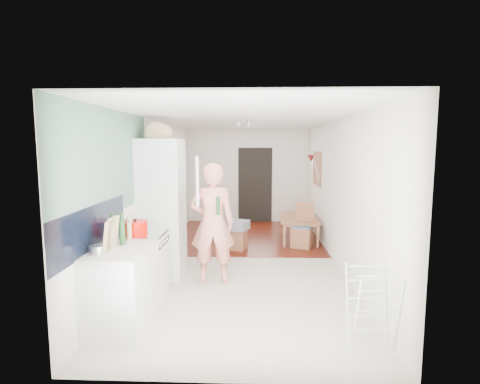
# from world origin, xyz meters

# --- Properties ---
(room_shell) EXTENTS (3.20, 7.00, 2.50)m
(room_shell) POSITION_xyz_m (0.00, 0.00, 1.25)
(room_shell) COLOR white
(room_shell) RESTS_ON ground
(floor) EXTENTS (3.20, 7.00, 0.01)m
(floor) POSITION_xyz_m (0.00, 0.00, 0.00)
(floor) COLOR #BCB0A1
(floor) RESTS_ON ground
(wood_floor_overlay) EXTENTS (3.20, 3.30, 0.01)m
(wood_floor_overlay) POSITION_xyz_m (0.00, 1.85, 0.01)
(wood_floor_overlay) COLOR #601208
(wood_floor_overlay) RESTS_ON room_shell
(sage_wall_panel) EXTENTS (0.02, 3.00, 1.30)m
(sage_wall_panel) POSITION_xyz_m (-1.59, -2.00, 1.85)
(sage_wall_panel) COLOR slate
(sage_wall_panel) RESTS_ON room_shell
(tile_splashback) EXTENTS (0.02, 1.90, 0.50)m
(tile_splashback) POSITION_xyz_m (-1.59, -2.55, 1.15)
(tile_splashback) COLOR black
(tile_splashback) RESTS_ON room_shell
(doorway_recess) EXTENTS (0.90, 0.04, 2.00)m
(doorway_recess) POSITION_xyz_m (0.20, 3.48, 1.00)
(doorway_recess) COLOR black
(doorway_recess) RESTS_ON room_shell
(base_cabinet) EXTENTS (0.60, 0.90, 0.86)m
(base_cabinet) POSITION_xyz_m (-1.30, -2.55, 0.43)
(base_cabinet) COLOR silver
(base_cabinet) RESTS_ON room_shell
(worktop) EXTENTS (0.62, 0.92, 0.06)m
(worktop) POSITION_xyz_m (-1.30, -2.55, 0.89)
(worktop) COLOR beige
(worktop) RESTS_ON room_shell
(range_cooker) EXTENTS (0.60, 0.60, 0.88)m
(range_cooker) POSITION_xyz_m (-1.30, -1.80, 0.44)
(range_cooker) COLOR silver
(range_cooker) RESTS_ON room_shell
(cooker_top) EXTENTS (0.60, 0.60, 0.04)m
(cooker_top) POSITION_xyz_m (-1.30, -1.80, 0.90)
(cooker_top) COLOR silver
(cooker_top) RESTS_ON room_shell
(fridge_housing) EXTENTS (0.66, 0.66, 2.15)m
(fridge_housing) POSITION_xyz_m (-1.27, -0.78, 1.07)
(fridge_housing) COLOR silver
(fridge_housing) RESTS_ON room_shell
(fridge_door) EXTENTS (0.14, 0.56, 0.70)m
(fridge_door) POSITION_xyz_m (-0.66, -1.08, 1.55)
(fridge_door) COLOR silver
(fridge_door) RESTS_ON room_shell
(fridge_interior) EXTENTS (0.02, 0.52, 0.66)m
(fridge_interior) POSITION_xyz_m (-0.96, -0.78, 1.55)
(fridge_interior) COLOR white
(fridge_interior) RESTS_ON room_shell
(pinboard) EXTENTS (0.03, 0.90, 0.70)m
(pinboard) POSITION_xyz_m (1.58, 1.90, 1.55)
(pinboard) COLOR tan
(pinboard) RESTS_ON room_shell
(pinboard_frame) EXTENTS (0.00, 0.94, 0.74)m
(pinboard_frame) POSITION_xyz_m (1.57, 1.90, 1.55)
(pinboard_frame) COLOR #91623D
(pinboard_frame) RESTS_ON room_shell
(wall_sconce) EXTENTS (0.18, 0.18, 0.16)m
(wall_sconce) POSITION_xyz_m (1.54, 2.55, 1.75)
(wall_sconce) COLOR maroon
(wall_sconce) RESTS_ON room_shell
(person) EXTENTS (0.82, 0.58, 2.13)m
(person) POSITION_xyz_m (-0.44, -1.07, 1.07)
(person) COLOR #EE8973
(person) RESTS_ON floor
(dining_table) EXTENTS (0.71, 1.25, 0.43)m
(dining_table) POSITION_xyz_m (1.16, 1.52, 0.22)
(dining_table) COLOR #91623D
(dining_table) RESTS_ON floor
(dining_chair) EXTENTS (0.49, 0.49, 0.90)m
(dining_chair) POSITION_xyz_m (1.15, 0.92, 0.45)
(dining_chair) COLOR #91623D
(dining_chair) RESTS_ON floor
(stool) EXTENTS (0.38, 0.38, 0.40)m
(stool) POSITION_xyz_m (-0.14, 0.70, 0.20)
(stool) COLOR #91623D
(stool) RESTS_ON floor
(grey_drape) EXTENTS (0.51, 0.51, 0.18)m
(grey_drape) POSITION_xyz_m (-0.16, 0.70, 0.50)
(grey_drape) COLOR gray
(grey_drape) RESTS_ON stool
(drying_rack) EXTENTS (0.45, 0.42, 0.82)m
(drying_rack) POSITION_xyz_m (1.38, -2.83, 0.41)
(drying_rack) COLOR silver
(drying_rack) RESTS_ON floor
(bread_bin) EXTENTS (0.39, 0.37, 0.18)m
(bread_bin) POSITION_xyz_m (-1.28, -0.77, 2.24)
(bread_bin) COLOR tan
(bread_bin) RESTS_ON fridge_housing
(red_casserole) EXTENTS (0.39, 0.39, 0.19)m
(red_casserole) POSITION_xyz_m (-1.33, -1.92, 1.01)
(red_casserole) COLOR #CF0A00
(red_casserole) RESTS_ON cooker_top
(steel_pan) EXTENTS (0.21, 0.21, 0.09)m
(steel_pan) POSITION_xyz_m (-1.46, -2.75, 0.97)
(steel_pan) COLOR silver
(steel_pan) RESTS_ON worktop
(held_bottle) EXTENTS (0.06, 0.06, 0.26)m
(held_bottle) POSITION_xyz_m (-0.34, -1.20, 1.19)
(held_bottle) COLOR #1D441F
(held_bottle) RESTS_ON person
(bottle_a) EXTENTS (0.08, 0.08, 0.31)m
(bottle_a) POSITION_xyz_m (-1.41, -2.45, 1.07)
(bottle_a) COLOR #1D441F
(bottle_a) RESTS_ON worktop
(bottle_b) EXTENTS (0.08, 0.08, 0.30)m
(bottle_b) POSITION_xyz_m (-1.33, -2.38, 1.07)
(bottle_b) COLOR #1D441F
(bottle_b) RESTS_ON worktop
(bottle_c) EXTENTS (0.11, 0.11, 0.24)m
(bottle_c) POSITION_xyz_m (-1.45, -2.40, 1.04)
(bottle_c) COLOR silver
(bottle_c) RESTS_ON worktop
(pepper_mill_front) EXTENTS (0.08, 0.08, 0.23)m
(pepper_mill_front) POSITION_xyz_m (-1.35, -2.02, 1.03)
(pepper_mill_front) COLOR tan
(pepper_mill_front) RESTS_ON worktop
(pepper_mill_back) EXTENTS (0.08, 0.08, 0.22)m
(pepper_mill_back) POSITION_xyz_m (-1.32, -2.16, 1.03)
(pepper_mill_back) COLOR tan
(pepper_mill_back) RESTS_ON worktop
(chopping_boards) EXTENTS (0.11, 0.27, 0.37)m
(chopping_boards) POSITION_xyz_m (-1.36, -2.64, 1.11)
(chopping_boards) COLOR tan
(chopping_boards) RESTS_ON worktop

